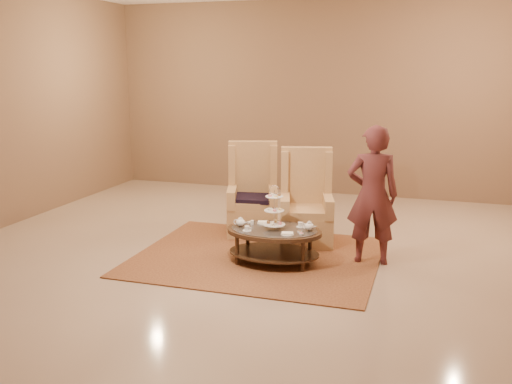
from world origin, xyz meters
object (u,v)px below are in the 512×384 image
(tea_table, at_px, (274,235))
(armchair_right, at_px, (306,211))
(person, at_px, (372,195))
(armchair_left, at_px, (253,202))

(tea_table, xyz_separation_m, armchair_right, (0.17, 0.97, 0.07))
(person, bearing_deg, armchair_left, -35.98)
(tea_table, bearing_deg, person, 18.27)
(armchair_right, bearing_deg, armchair_left, 150.28)
(person, bearing_deg, tea_table, 7.84)
(armchair_left, height_order, person, person)
(tea_table, xyz_separation_m, person, (1.10, 0.39, 0.49))
(armchair_left, xyz_separation_m, armchair_right, (0.83, -0.22, -0.01))
(armchair_right, relative_size, person, 0.76)
(armchair_right, height_order, person, person)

